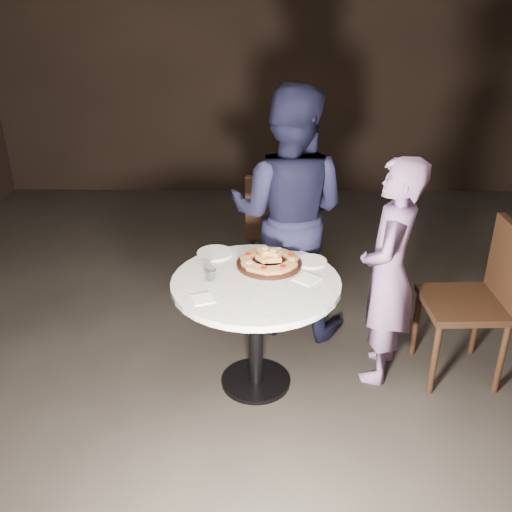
{
  "coord_description": "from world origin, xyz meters",
  "views": [
    {
      "loc": [
        0.0,
        -3.03,
        2.29
      ],
      "look_at": [
        -0.03,
        -0.09,
        0.87
      ],
      "focal_mm": 40.0,
      "sensor_mm": 36.0,
      "label": 1
    }
  ],
  "objects_px": {
    "chair_far": "(280,226)",
    "diner_navy": "(288,214)",
    "diner_teal": "(388,273)",
    "focaccia_pile": "(269,259)",
    "chair_right": "(482,293)",
    "water_glass": "(210,275)",
    "table": "(256,301)",
    "serving_board": "(269,264)"
  },
  "relations": [
    {
      "from": "diner_teal",
      "to": "water_glass",
      "type": "bearing_deg",
      "value": -63.24
    },
    {
      "from": "chair_right",
      "to": "diner_navy",
      "type": "height_order",
      "value": "diner_navy"
    },
    {
      "from": "focaccia_pile",
      "to": "chair_far",
      "type": "distance_m",
      "value": 1.02
    },
    {
      "from": "chair_far",
      "to": "diner_teal",
      "type": "relative_size",
      "value": 0.69
    },
    {
      "from": "chair_right",
      "to": "chair_far",
      "type": "bearing_deg",
      "value": -133.24
    },
    {
      "from": "table",
      "to": "focaccia_pile",
      "type": "relative_size",
      "value": 3.45
    },
    {
      "from": "chair_right",
      "to": "diner_navy",
      "type": "distance_m",
      "value": 1.32
    },
    {
      "from": "table",
      "to": "diner_navy",
      "type": "relative_size",
      "value": 0.71
    },
    {
      "from": "serving_board",
      "to": "diner_navy",
      "type": "bearing_deg",
      "value": 75.56
    },
    {
      "from": "focaccia_pile",
      "to": "diner_navy",
      "type": "relative_size",
      "value": 0.21
    },
    {
      "from": "chair_right",
      "to": "focaccia_pile",
      "type": "bearing_deg",
      "value": -94.48
    },
    {
      "from": "table",
      "to": "chair_far",
      "type": "relative_size",
      "value": 1.24
    },
    {
      "from": "chair_far",
      "to": "diner_navy",
      "type": "relative_size",
      "value": 0.57
    },
    {
      "from": "focaccia_pile",
      "to": "chair_right",
      "type": "xyz_separation_m",
      "value": [
        1.29,
        -0.06,
        -0.2
      ]
    },
    {
      "from": "table",
      "to": "chair_far",
      "type": "distance_m",
      "value": 1.2
    },
    {
      "from": "table",
      "to": "serving_board",
      "type": "bearing_deg",
      "value": 67.84
    },
    {
      "from": "focaccia_pile",
      "to": "diner_teal",
      "type": "relative_size",
      "value": 0.25
    },
    {
      "from": "serving_board",
      "to": "table",
      "type": "bearing_deg",
      "value": -112.16
    },
    {
      "from": "table",
      "to": "chair_right",
      "type": "relative_size",
      "value": 1.21
    },
    {
      "from": "chair_right",
      "to": "diner_teal",
      "type": "xyz_separation_m",
      "value": [
        -0.58,
        -0.0,
        0.13
      ]
    },
    {
      "from": "serving_board",
      "to": "focaccia_pile",
      "type": "distance_m",
      "value": 0.03
    },
    {
      "from": "chair_far",
      "to": "chair_right",
      "type": "distance_m",
      "value": 1.59
    },
    {
      "from": "table",
      "to": "water_glass",
      "type": "height_order",
      "value": "water_glass"
    },
    {
      "from": "water_glass",
      "to": "diner_teal",
      "type": "distance_m",
      "value": 1.06
    },
    {
      "from": "serving_board",
      "to": "diner_navy",
      "type": "xyz_separation_m",
      "value": [
        0.13,
        0.51,
        0.12
      ]
    },
    {
      "from": "serving_board",
      "to": "chair_far",
      "type": "relative_size",
      "value": 0.4
    },
    {
      "from": "focaccia_pile",
      "to": "diner_teal",
      "type": "xyz_separation_m",
      "value": [
        0.71,
        -0.06,
        -0.06
      ]
    },
    {
      "from": "table",
      "to": "diner_teal",
      "type": "height_order",
      "value": "diner_teal"
    },
    {
      "from": "serving_board",
      "to": "diner_teal",
      "type": "bearing_deg",
      "value": -4.78
    },
    {
      "from": "water_glass",
      "to": "diner_teal",
      "type": "relative_size",
      "value": 0.05
    },
    {
      "from": "diner_teal",
      "to": "focaccia_pile",
      "type": "bearing_deg",
      "value": -75.03
    },
    {
      "from": "chair_right",
      "to": "diner_teal",
      "type": "distance_m",
      "value": 0.6
    },
    {
      "from": "water_glass",
      "to": "chair_right",
      "type": "relative_size",
      "value": 0.07
    },
    {
      "from": "table",
      "to": "serving_board",
      "type": "relative_size",
      "value": 3.09
    },
    {
      "from": "chair_right",
      "to": "diner_teal",
      "type": "relative_size",
      "value": 0.71
    },
    {
      "from": "chair_far",
      "to": "diner_teal",
      "type": "xyz_separation_m",
      "value": [
        0.61,
        -1.05,
        0.14
      ]
    },
    {
      "from": "serving_board",
      "to": "chair_right",
      "type": "distance_m",
      "value": 1.31
    },
    {
      "from": "focaccia_pile",
      "to": "diner_navy",
      "type": "xyz_separation_m",
      "value": [
        0.13,
        0.51,
        0.09
      ]
    },
    {
      "from": "focaccia_pile",
      "to": "chair_far",
      "type": "height_order",
      "value": "chair_far"
    },
    {
      "from": "diner_teal",
      "to": "serving_board",
      "type": "bearing_deg",
      "value": -75.02
    },
    {
      "from": "chair_far",
      "to": "diner_teal",
      "type": "bearing_deg",
      "value": 139.53
    },
    {
      "from": "chair_right",
      "to": "diner_navy",
      "type": "xyz_separation_m",
      "value": [
        -1.16,
        0.57,
        0.28
      ]
    }
  ]
}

